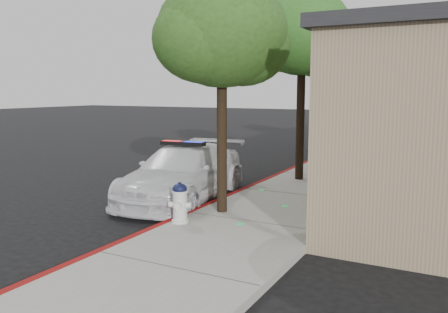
% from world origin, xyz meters
% --- Properties ---
extents(ground, '(120.00, 120.00, 0.00)m').
position_xyz_m(ground, '(0.00, 0.00, 0.00)').
color(ground, black).
rests_on(ground, ground).
extents(sidewalk, '(3.20, 60.00, 0.15)m').
position_xyz_m(sidewalk, '(1.60, 3.00, 0.07)').
color(sidewalk, gray).
rests_on(sidewalk, ground).
extents(red_curb, '(0.14, 60.00, 0.16)m').
position_xyz_m(red_curb, '(0.06, 3.00, 0.08)').
color(red_curb, maroon).
rests_on(red_curb, ground).
extents(police_car, '(2.62, 5.28, 1.60)m').
position_xyz_m(police_car, '(-1.08, 1.54, 0.74)').
color(police_car, white).
rests_on(police_car, ground).
extents(fire_hydrant, '(0.50, 0.44, 0.87)m').
position_xyz_m(fire_hydrant, '(0.35, -0.81, 0.59)').
color(fire_hydrant, white).
rests_on(fire_hydrant, sidewalk).
extents(street_tree_near, '(2.90, 3.05, 5.31)m').
position_xyz_m(street_tree_near, '(0.71, 0.43, 4.11)').
color(street_tree_near, black).
rests_on(street_tree_near, sidewalk).
extents(street_tree_mid, '(3.29, 3.05, 5.83)m').
position_xyz_m(street_tree_mid, '(0.98, 5.15, 4.55)').
color(street_tree_mid, black).
rests_on(street_tree_mid, sidewalk).
extents(street_tree_far, '(2.79, 2.75, 5.11)m').
position_xyz_m(street_tree_far, '(1.30, 13.43, 3.99)').
color(street_tree_far, black).
rests_on(street_tree_far, sidewalk).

